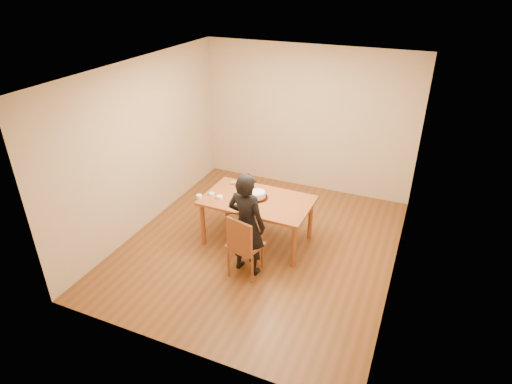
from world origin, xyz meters
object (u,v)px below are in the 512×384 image
at_px(dining_table, 257,200).
at_px(cake, 258,195).
at_px(cake_plate, 258,197).
at_px(person, 246,224).
at_px(dining_chair, 245,245).

distance_m(dining_table, cake, 0.09).
bearing_deg(dining_table, cake_plate, 107.92).
height_order(dining_table, person, person).
bearing_deg(cake, dining_chair, -78.77).
xyz_separation_m(dining_chair, person, (0.00, 0.05, 0.32)).
relative_size(cake, person, 0.16).
height_order(dining_chair, cake_plate, cake_plate).
relative_size(cake_plate, person, 0.20).
bearing_deg(cake_plate, dining_chair, -78.77).
relative_size(dining_chair, person, 0.28).
distance_m(dining_table, cake_plate, 0.05).
xyz_separation_m(cake_plate, person, (0.16, -0.77, 0.00)).
relative_size(dining_chair, cake_plate, 1.35).
bearing_deg(cake, person, -78.13).
height_order(dining_table, cake_plate, cake_plate).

